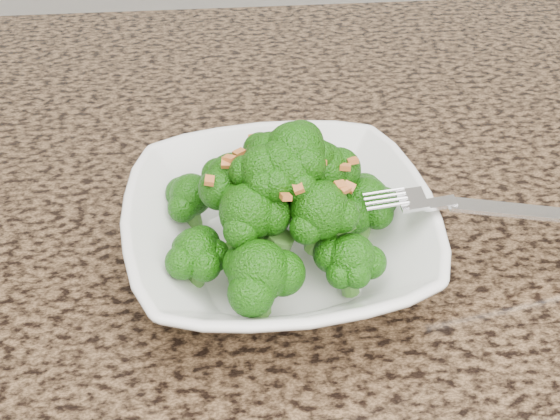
{
  "coord_description": "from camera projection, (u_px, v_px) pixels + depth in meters",
  "views": [
    {
      "loc": [
        -0.07,
        -0.02,
        1.27
      ],
      "look_at": [
        -0.04,
        0.36,
        0.95
      ],
      "focal_mm": 45.0,
      "sensor_mm": 36.0,
      "label": 1
    }
  ],
  "objects": [
    {
      "name": "granite_counter",
      "position": [
        341.0,
        329.0,
        0.5
      ],
      "size": [
        1.64,
        1.04,
        0.03
      ],
      "primitive_type": "cube",
      "color": "brown",
      "rests_on": "cabinet"
    },
    {
      "name": "bowl",
      "position": [
        280.0,
        234.0,
        0.51
      ],
      "size": [
        0.24,
        0.24,
        0.05
      ],
      "primitive_type": "imported",
      "rotation": [
        0.0,
        0.0,
        0.07
      ],
      "color": "white",
      "rests_on": "granite_counter"
    },
    {
      "name": "broccoli_pile",
      "position": [
        280.0,
        162.0,
        0.47
      ],
      "size": [
        0.2,
        0.2,
        0.07
      ],
      "primitive_type": null,
      "color": "#1A5F0A",
      "rests_on": "bowl"
    },
    {
      "name": "garlic_topping",
      "position": [
        280.0,
        110.0,
        0.44
      ],
      "size": [
        0.12,
        0.12,
        0.01
      ],
      "primitive_type": null,
      "color": "orange",
      "rests_on": "broccoli_pile"
    },
    {
      "name": "fork",
      "position": [
        445.0,
        203.0,
        0.48
      ],
      "size": [
        0.19,
        0.03,
        0.01
      ],
      "primitive_type": null,
      "rotation": [
        0.0,
        0.0,
        0.03
      ],
      "color": "silver",
      "rests_on": "bowl"
    }
  ]
}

